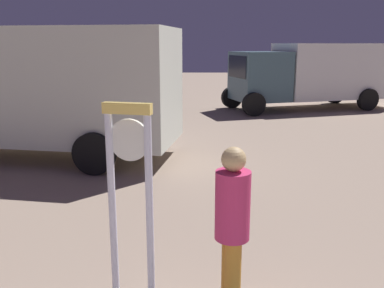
% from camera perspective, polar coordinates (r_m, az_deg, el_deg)
% --- Properties ---
extents(standing_clock, '(0.46, 0.18, 2.17)m').
position_cam_1_polar(standing_clock, '(3.97, -8.38, -6.55)').
color(standing_clock, silver).
rests_on(standing_clock, ground_plane).
extents(person_near_clock, '(0.34, 0.34, 1.76)m').
position_cam_1_polar(person_near_clock, '(4.11, 5.48, -10.97)').
color(person_near_clock, orange).
rests_on(person_near_clock, ground_plane).
extents(box_truck_near, '(7.44, 3.49, 3.04)m').
position_cam_1_polar(box_truck_near, '(10.65, -20.42, 7.17)').
color(box_truck_near, silver).
rests_on(box_truck_near, ground_plane).
extents(box_truck_far, '(7.53, 4.40, 2.71)m').
position_cam_1_polar(box_truck_far, '(18.62, 16.60, 9.30)').
color(box_truck_far, silver).
rests_on(box_truck_far, ground_plane).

